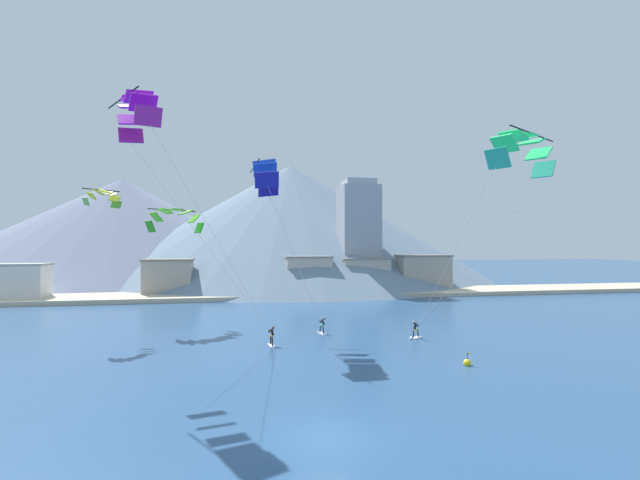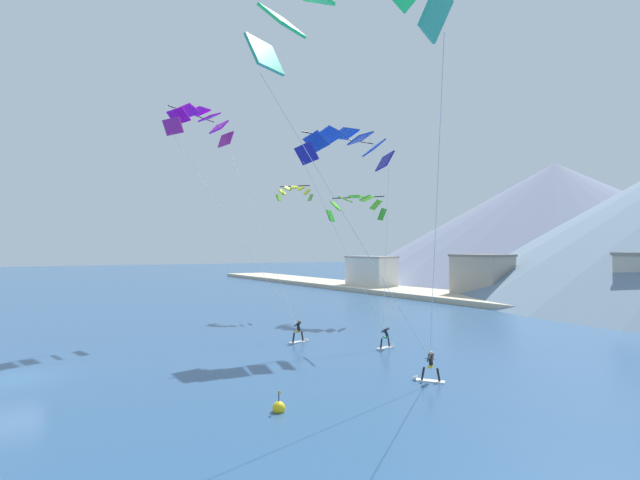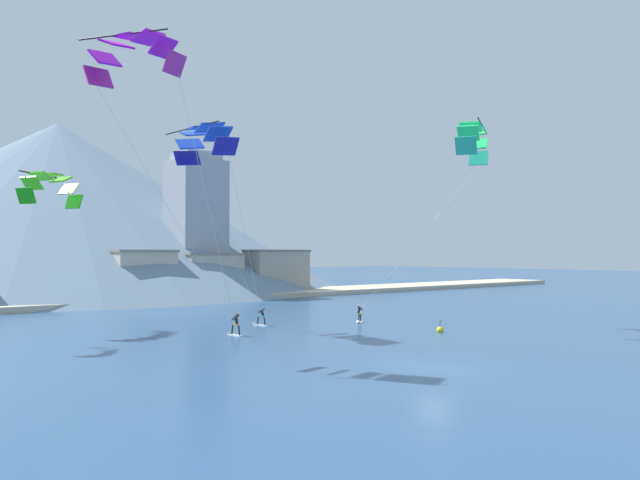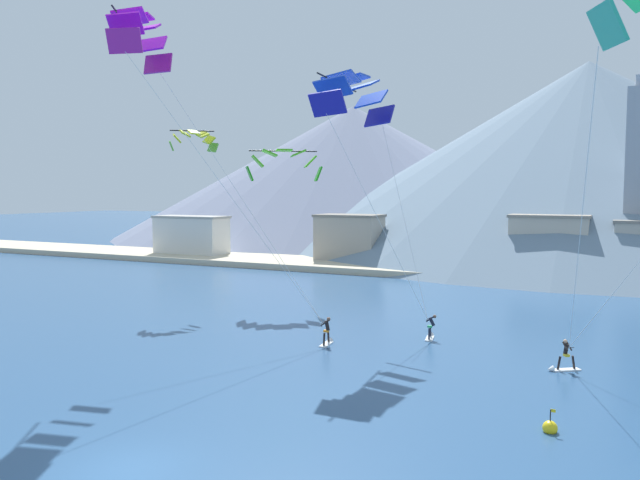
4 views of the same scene
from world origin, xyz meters
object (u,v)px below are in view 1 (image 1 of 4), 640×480
at_px(kitesurfer_near_lead, 321,329).
at_px(race_marker_buoy, 467,363).
at_px(parafoil_kite_mid_center, 522,149).
at_px(parafoil_kite_distant_low_drift, 176,217).
at_px(kitesurfer_mid_center, 414,334).
at_px(parafoil_kite_distant_high_outer, 103,196).
at_px(parafoil_kite_near_trail, 137,112).
at_px(kitesurfer_near_trail, 271,339).
at_px(parafoil_kite_near_lead, 266,175).

relative_size(kitesurfer_near_lead, race_marker_buoy, 1.75).
relative_size(parafoil_kite_mid_center, parafoil_kite_distant_low_drift, 2.62).
xyz_separation_m(kitesurfer_mid_center, parafoil_kite_mid_center, (4.85, -8.60, 15.13)).
bearing_deg(parafoil_kite_distant_high_outer, race_marker_buoy, -29.81).
height_order(kitesurfer_mid_center, parafoil_kite_near_trail, parafoil_kite_near_trail).
xyz_separation_m(kitesurfer_near_lead, parafoil_kite_near_trail, (-14.88, -8.64, 17.50)).
distance_m(parafoil_kite_mid_center, parafoil_kite_distant_high_outer, 37.53).
bearing_deg(parafoil_kite_mid_center, parafoil_kite_near_trail, 172.10).
bearing_deg(parafoil_kite_mid_center, kitesurfer_near_lead, 135.61).
bearing_deg(kitesurfer_mid_center, kitesurfer_near_trail, -178.93).
xyz_separation_m(kitesurfer_near_lead, parafoil_kite_distant_low_drift, (-14.70, 7.88, 11.08)).
bearing_deg(parafoil_kite_near_trail, parafoil_kite_near_lead, 42.74).
height_order(kitesurfer_near_lead, parafoil_kite_distant_high_outer, parafoil_kite_distant_high_outer).
bearing_deg(parafoil_kite_near_lead, kitesurfer_near_lead, -1.86).
height_order(kitesurfer_near_lead, kitesurfer_near_trail, kitesurfer_near_trail).
bearing_deg(parafoil_kite_near_trail, parafoil_kite_mid_center, -7.90).
bearing_deg(kitesurfer_near_lead, kitesurfer_mid_center, -26.18).
distance_m(kitesurfer_near_trail, parafoil_kite_distant_low_drift, 18.91).
bearing_deg(race_marker_buoy, kitesurfer_near_trail, 147.30).
xyz_separation_m(kitesurfer_near_trail, kitesurfer_mid_center, (12.96, 0.24, -0.07)).
relative_size(parafoil_kite_near_trail, race_marker_buoy, 17.45).
relative_size(parafoil_kite_near_trail, parafoil_kite_distant_low_drift, 3.02).
distance_m(kitesurfer_mid_center, parafoil_kite_near_trail, 29.10).
relative_size(kitesurfer_mid_center, race_marker_buoy, 1.61).
xyz_separation_m(kitesurfer_mid_center, parafoil_kite_distant_low_drift, (-22.59, 11.75, 11.07)).
distance_m(kitesurfer_near_lead, parafoil_kite_mid_center, 23.39).
relative_size(kitesurfer_near_lead, parafoil_kite_near_lead, 0.12).
bearing_deg(parafoil_kite_distant_low_drift, parafoil_kite_near_lead, -39.47).
bearing_deg(kitesurfer_near_trail, parafoil_kite_near_trail, -155.25).
bearing_deg(parafoil_kite_near_trail, kitesurfer_mid_center, 11.81).
height_order(kitesurfer_near_trail, parafoil_kite_near_lead, parafoil_kite_near_lead).
height_order(parafoil_kite_near_lead, parafoil_kite_mid_center, parafoil_kite_mid_center).
relative_size(parafoil_kite_near_lead, parafoil_kite_mid_center, 0.98).
xyz_separation_m(parafoil_kite_near_lead, parafoil_kite_mid_center, (18.08, -12.65, 0.35)).
relative_size(parafoil_kite_distant_low_drift, race_marker_buoy, 5.77).
bearing_deg(parafoil_kite_near_lead, kitesurfer_near_trail, -86.44).
bearing_deg(kitesurfer_near_lead, parafoil_kite_near_lead, 178.14).
xyz_separation_m(parafoil_kite_distant_high_outer, parafoil_kite_distant_low_drift, (6.19, 3.85, -1.75)).
relative_size(parafoil_kite_mid_center, race_marker_buoy, 15.14).
bearing_deg(parafoil_kite_distant_low_drift, parafoil_kite_near_trail, -90.63).
bearing_deg(kitesurfer_mid_center, parafoil_kite_near_lead, 162.98).
height_order(kitesurfer_near_lead, parafoil_kite_distant_low_drift, parafoil_kite_distant_low_drift).
distance_m(kitesurfer_near_trail, kitesurfer_mid_center, 12.97).
xyz_separation_m(kitesurfer_mid_center, parafoil_kite_near_lead, (-13.23, 4.05, 14.78)).
distance_m(parafoil_kite_near_lead, race_marker_buoy, 23.98).
distance_m(kitesurfer_near_lead, kitesurfer_near_trail, 6.54).
height_order(parafoil_kite_near_lead, parafoil_kite_distant_low_drift, parafoil_kite_near_lead).
bearing_deg(parafoil_kite_distant_low_drift, race_marker_buoy, -41.86).
bearing_deg(parafoil_kite_mid_center, parafoil_kite_near_lead, 145.03).
height_order(parafoil_kite_mid_center, race_marker_buoy, parafoil_kite_mid_center).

